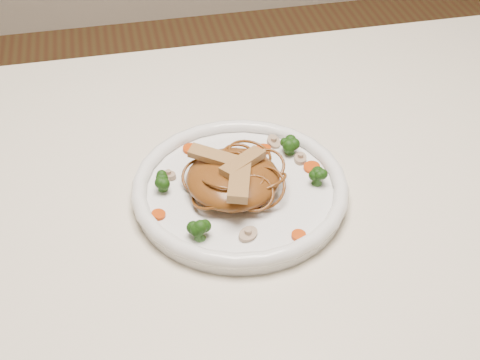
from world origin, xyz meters
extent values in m
cube|color=beige|center=(0.00, 0.00, 0.73)|extent=(1.20, 0.80, 0.04)
cylinder|color=brown|center=(0.54, 0.34, 0.35)|extent=(0.06, 0.06, 0.71)
cylinder|color=white|center=(-0.01, -0.01, 0.76)|extent=(0.35, 0.35, 0.02)
ellipsoid|color=brown|center=(-0.02, -0.01, 0.78)|extent=(0.15, 0.15, 0.04)
cube|color=tan|center=(-0.01, -0.01, 0.81)|extent=(0.07, 0.05, 0.01)
cube|color=tan|center=(-0.04, 0.01, 0.81)|extent=(0.06, 0.05, 0.01)
cube|color=tan|center=(-0.02, -0.04, 0.81)|extent=(0.05, 0.08, 0.01)
cylinder|color=#BA4306|center=(0.04, 0.06, 0.77)|extent=(0.03, 0.03, 0.00)
cylinder|color=#BA4306|center=(-0.12, -0.04, 0.77)|extent=(0.02, 0.02, 0.00)
cylinder|color=#BA4306|center=(0.09, 0.01, 0.77)|extent=(0.03, 0.03, 0.00)
cylinder|color=#BA4306|center=(-0.06, 0.08, 0.77)|extent=(0.02, 0.02, 0.00)
cylinder|color=#BA4306|center=(0.04, -0.11, 0.77)|extent=(0.02, 0.02, 0.00)
cylinder|color=#BFAA8F|center=(-0.02, -0.10, 0.77)|extent=(0.04, 0.04, 0.01)
cylinder|color=#BFAA8F|center=(0.08, 0.03, 0.77)|extent=(0.03, 0.03, 0.01)
cylinder|color=#BFAA8F|center=(-0.10, 0.03, 0.77)|extent=(0.03, 0.03, 0.01)
cylinder|color=#BFAA8F|center=(0.05, 0.07, 0.77)|extent=(0.03, 0.03, 0.01)
camera|label=1|loc=(-0.14, -0.62, 1.32)|focal=48.60mm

